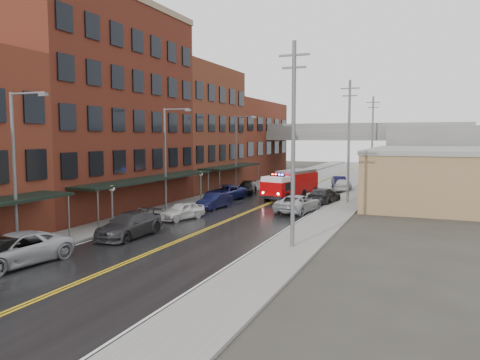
% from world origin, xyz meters
% --- Properties ---
extents(road, '(11.00, 160.00, 0.02)m').
position_xyz_m(road, '(0.00, 30.00, 0.01)').
color(road, black).
rests_on(road, ground).
extents(sidewalk_left, '(3.00, 160.00, 0.15)m').
position_xyz_m(sidewalk_left, '(-7.30, 30.00, 0.07)').
color(sidewalk_left, slate).
rests_on(sidewalk_left, ground).
extents(sidewalk_right, '(3.00, 160.00, 0.15)m').
position_xyz_m(sidewalk_right, '(7.30, 30.00, 0.07)').
color(sidewalk_right, slate).
rests_on(sidewalk_right, ground).
extents(curb_left, '(0.30, 160.00, 0.15)m').
position_xyz_m(curb_left, '(-5.65, 30.00, 0.07)').
color(curb_left, gray).
rests_on(curb_left, ground).
extents(curb_right, '(0.30, 160.00, 0.15)m').
position_xyz_m(curb_right, '(5.65, 30.00, 0.07)').
color(curb_right, gray).
rests_on(curb_right, ground).
extents(brick_building_b, '(9.00, 20.00, 18.00)m').
position_xyz_m(brick_building_b, '(-13.30, 23.00, 9.00)').
color(brick_building_b, '#551D16').
rests_on(brick_building_b, ground).
extents(brick_building_c, '(9.00, 15.00, 15.00)m').
position_xyz_m(brick_building_c, '(-13.30, 40.50, 7.50)').
color(brick_building_c, brown).
rests_on(brick_building_c, ground).
extents(brick_building_far, '(9.00, 20.00, 12.00)m').
position_xyz_m(brick_building_far, '(-13.30, 58.00, 6.00)').
color(brick_building_far, maroon).
rests_on(brick_building_far, ground).
extents(tan_building, '(14.00, 22.00, 5.00)m').
position_xyz_m(tan_building, '(16.00, 40.00, 2.50)').
color(tan_building, '#93754F').
rests_on(tan_building, ground).
extents(right_far_block, '(18.00, 30.00, 8.00)m').
position_xyz_m(right_far_block, '(18.00, 70.00, 4.00)').
color(right_far_block, slate).
rests_on(right_far_block, ground).
extents(awning_1, '(2.60, 18.00, 3.09)m').
position_xyz_m(awning_1, '(-7.49, 23.00, 2.99)').
color(awning_1, black).
rests_on(awning_1, ground).
extents(awning_2, '(2.60, 13.00, 3.09)m').
position_xyz_m(awning_2, '(-7.49, 40.50, 2.99)').
color(awning_2, black).
rests_on(awning_2, ground).
extents(globe_lamp_1, '(0.44, 0.44, 3.12)m').
position_xyz_m(globe_lamp_1, '(-6.40, 16.00, 2.31)').
color(globe_lamp_1, '#59595B').
rests_on(globe_lamp_1, ground).
extents(globe_lamp_2, '(0.44, 0.44, 3.12)m').
position_xyz_m(globe_lamp_2, '(-6.40, 30.00, 2.31)').
color(globe_lamp_2, '#59595B').
rests_on(globe_lamp_2, ground).
extents(street_lamp_0, '(2.64, 0.22, 9.00)m').
position_xyz_m(street_lamp_0, '(-6.55, 8.00, 5.19)').
color(street_lamp_0, '#59595B').
rests_on(street_lamp_0, ground).
extents(street_lamp_1, '(2.64, 0.22, 9.00)m').
position_xyz_m(street_lamp_1, '(-6.55, 24.00, 5.19)').
color(street_lamp_1, '#59595B').
rests_on(street_lamp_1, ground).
extents(street_lamp_2, '(2.64, 0.22, 9.00)m').
position_xyz_m(street_lamp_2, '(-6.55, 40.00, 5.19)').
color(street_lamp_2, '#59595B').
rests_on(street_lamp_2, ground).
extents(utility_pole_0, '(1.80, 0.24, 12.00)m').
position_xyz_m(utility_pole_0, '(7.20, 15.00, 6.31)').
color(utility_pole_0, '#59595B').
rests_on(utility_pole_0, ground).
extents(utility_pole_1, '(1.80, 0.24, 12.00)m').
position_xyz_m(utility_pole_1, '(7.20, 35.00, 6.31)').
color(utility_pole_1, '#59595B').
rests_on(utility_pole_1, ground).
extents(utility_pole_2, '(1.80, 0.24, 12.00)m').
position_xyz_m(utility_pole_2, '(7.20, 55.00, 6.31)').
color(utility_pole_2, '#59595B').
rests_on(utility_pole_2, ground).
extents(overpass, '(40.00, 10.00, 7.50)m').
position_xyz_m(overpass, '(0.00, 62.00, 5.99)').
color(overpass, slate).
rests_on(overpass, ground).
extents(fire_truck, '(4.63, 8.49, 2.96)m').
position_xyz_m(fire_truck, '(0.91, 36.52, 1.61)').
color(fire_truck, '#B3080A').
rests_on(fire_truck, ground).
extents(parked_car_left_2, '(3.61, 6.25, 1.64)m').
position_xyz_m(parked_car_left_2, '(-5.00, 6.16, 0.82)').
color(parked_car_left_2, '#9FA0A6').
rests_on(parked_car_left_2, ground).
extents(parked_car_left_3, '(2.31, 5.55, 1.60)m').
position_xyz_m(parked_car_left_3, '(-3.60, 14.09, 0.80)').
color(parked_car_left_3, '#2A2A2D').
rests_on(parked_car_left_3, ground).
extents(parked_car_left_4, '(2.75, 4.40, 1.40)m').
position_xyz_m(parked_car_left_4, '(-3.61, 21.12, 0.70)').
color(parked_car_left_4, silver).
rests_on(parked_car_left_4, ground).
extents(parked_car_left_5, '(1.90, 4.38, 1.40)m').
position_xyz_m(parked_car_left_5, '(-3.60, 27.20, 0.70)').
color(parked_car_left_5, black).
rests_on(parked_car_left_5, ground).
extents(parked_car_left_6, '(3.24, 5.84, 1.55)m').
position_xyz_m(parked_car_left_6, '(-5.00, 32.88, 0.77)').
color(parked_car_left_6, navy).
rests_on(parked_car_left_6, ground).
extents(parked_car_left_7, '(2.96, 5.10, 1.39)m').
position_xyz_m(parked_car_left_7, '(-4.73, 38.24, 0.70)').
color(parked_car_left_7, black).
rests_on(parked_car_left_7, ground).
extents(parked_car_right_0, '(3.44, 5.89, 1.54)m').
position_xyz_m(parked_car_right_0, '(4.09, 27.99, 0.77)').
color(parked_car_right_0, '#A0A3A7').
rests_on(parked_car_right_0, ground).
extents(parked_car_right_1, '(2.78, 5.54, 1.54)m').
position_xyz_m(parked_car_right_1, '(5.00, 34.20, 0.77)').
color(parked_car_right_1, black).
rests_on(parked_car_right_1, ground).
extents(parked_car_right_2, '(2.14, 4.68, 1.56)m').
position_xyz_m(parked_car_right_2, '(5.00, 45.24, 0.78)').
color(parked_car_right_2, '#B6B6B6').
rests_on(parked_car_right_2, ground).
extents(parked_car_right_3, '(2.73, 4.62, 1.44)m').
position_xyz_m(parked_car_right_3, '(3.60, 50.12, 0.72)').
color(parked_car_right_3, black).
rests_on(parked_car_right_3, ground).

